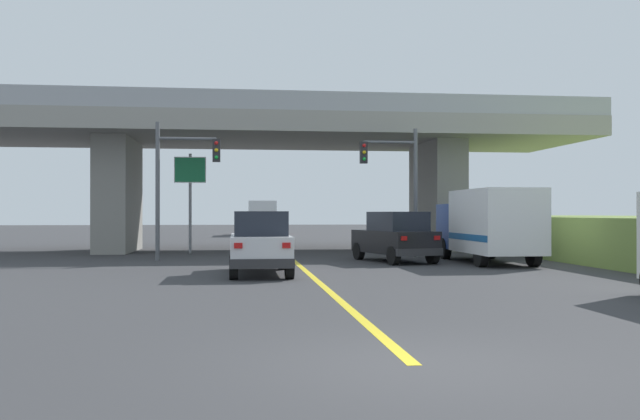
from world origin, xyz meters
name	(u,v)px	position (x,y,z in m)	size (l,w,h in m)	color
ground	(282,250)	(0.00, 27.35, 0.00)	(160.00, 160.00, 0.00)	#353538
overpass_bridge	(282,148)	(0.00, 27.35, 5.38)	(31.42, 9.53, 7.61)	gray
lane_divider_stripe	(313,277)	(0.00, 12.31, 0.00)	(0.20, 24.61, 0.01)	yellow
suv_lead	(260,243)	(-1.58, 13.34, 1.01)	(1.90, 4.64, 2.02)	silver
suv_crossing	(395,237)	(3.99, 18.31, 1.01)	(2.90, 4.70, 2.02)	black
box_truck	(489,224)	(7.49, 17.25, 1.53)	(2.33, 6.47, 2.87)	navy
traffic_signal_nearside	(398,175)	(4.77, 21.21, 3.64)	(2.61, 0.36, 5.74)	#56595E
traffic_signal_farside	(178,173)	(-4.75, 20.23, 3.62)	(2.66, 0.36, 5.74)	#56595E
highway_sign	(190,180)	(-4.62, 25.19, 3.57)	(1.53, 0.17, 4.87)	slate
semi_truck_distant	(262,217)	(-0.24, 52.28, 1.59)	(2.33, 6.93, 3.02)	red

